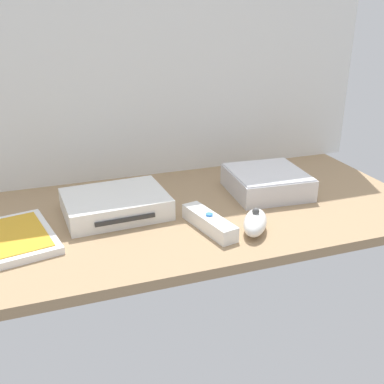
{
  "coord_description": "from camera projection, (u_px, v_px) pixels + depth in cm",
  "views": [
    {
      "loc": [
        -29.92,
        -85.3,
        41.46
      ],
      "look_at": [
        0.0,
        0.0,
        4.0
      ],
      "focal_mm": 42.99,
      "sensor_mm": 36.0,
      "label": 1
    }
  ],
  "objects": [
    {
      "name": "ground_plane",
      "position": [
        192.0,
        213.0,
        1.0
      ],
      "size": [
        100.0,
        48.0,
        2.0
      ],
      "primitive_type": "cube",
      "color": "#9E7F5B",
      "rests_on": "ground"
    },
    {
      "name": "back_wall",
      "position": [
        158.0,
        45.0,
        1.09
      ],
      "size": [
        110.0,
        1.2,
        64.0
      ],
      "primitive_type": "cube",
      "color": "white",
      "rests_on": "ground"
    },
    {
      "name": "game_console",
      "position": [
        115.0,
        204.0,
        0.96
      ],
      "size": [
        21.85,
        17.39,
        4.4
      ],
      "rotation": [
        0.0,
        0.0,
        0.06
      ],
      "color": "white",
      "rests_on": "ground_plane"
    },
    {
      "name": "mini_computer",
      "position": [
        267.0,
        182.0,
        1.07
      ],
      "size": [
        18.09,
        18.09,
        5.3
      ],
      "rotation": [
        0.0,
        0.0,
        -0.07
      ],
      "color": "silver",
      "rests_on": "ground_plane"
    },
    {
      "name": "game_case",
      "position": [
        14.0,
        238.0,
        0.86
      ],
      "size": [
        17.13,
        21.34,
        1.56
      ],
      "rotation": [
        0.0,
        0.0,
        0.2
      ],
      "color": "white",
      "rests_on": "ground_plane"
    },
    {
      "name": "remote_wand",
      "position": [
        211.0,
        222.0,
        0.9
      ],
      "size": [
        6.66,
        15.23,
        3.4
      ],
      "rotation": [
        0.0,
        0.0,
        0.21
      ],
      "color": "white",
      "rests_on": "ground_plane"
    },
    {
      "name": "remote_nunchuk",
      "position": [
        255.0,
        222.0,
        0.89
      ],
      "size": [
        9.12,
        10.79,
        5.1
      ],
      "rotation": [
        0.0,
        0.0,
        -0.57
      ],
      "color": "white",
      "rests_on": "ground_plane"
    }
  ]
}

